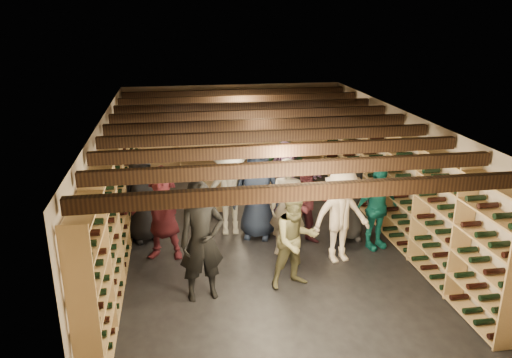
{
  "coord_description": "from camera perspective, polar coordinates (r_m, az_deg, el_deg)",
  "views": [
    {
      "loc": [
        -1.49,
        -8.57,
        4.2
      ],
      "look_at": [
        -0.04,
        0.2,
        1.16
      ],
      "focal_mm": 35.0,
      "sensor_mm": 36.0,
      "label": 1
    }
  ],
  "objects": [
    {
      "name": "ground",
      "position": [
        9.66,
        0.44,
        -6.92
      ],
      "size": [
        8.0,
        8.0,
        0.0
      ],
      "primitive_type": "plane",
      "color": "black",
      "rests_on": "ground"
    },
    {
      "name": "person_1",
      "position": [
        7.49,
        -6.22,
        -7.12
      ],
      "size": [
        0.75,
        0.56,
        1.87
      ],
      "primitive_type": "imported",
      "rotation": [
        0.0,
        0.0,
        0.18
      ],
      "color": "black",
      "rests_on": "ground"
    },
    {
      "name": "person_12",
      "position": [
        9.56,
        10.75,
        -2.23
      ],
      "size": [
        0.8,
        0.52,
        1.63
      ],
      "primitive_type": "imported",
      "rotation": [
        0.0,
        0.0,
        -0.0
      ],
      "color": "#303034",
      "rests_on": "ground"
    },
    {
      "name": "wine_rack_back",
      "position": [
        12.87,
        -2.47,
        4.78
      ],
      "size": [
        4.7,
        0.3,
        2.15
      ],
      "color": "#A98552",
      "rests_on": "ground"
    },
    {
      "name": "person_10",
      "position": [
        10.64,
        3.16,
        0.78
      ],
      "size": [
        1.15,
        0.78,
        1.81
      ],
      "primitive_type": "imported",
      "rotation": [
        0.0,
        0.0,
        -0.36
      ],
      "color": "#275537",
      "rests_on": "ground"
    },
    {
      "name": "ceiling",
      "position": [
        8.88,
        0.48,
        7.17
      ],
      "size": [
        5.5,
        8.0,
        0.01
      ],
      "primitive_type": "cube",
      "color": "beige",
      "rests_on": "walls"
    },
    {
      "name": "person_11",
      "position": [
        10.13,
        3.32,
        -0.41
      ],
      "size": [
        1.67,
        1.06,
        1.72
      ],
      "primitive_type": "imported",
      "rotation": [
        0.0,
        0.0,
        0.38
      ],
      "color": "#8E6399",
      "rests_on": "ground"
    },
    {
      "name": "crate_stack_left",
      "position": [
        10.96,
        -4.58,
        -1.35
      ],
      "size": [
        0.56,
        0.42,
        0.85
      ],
      "rotation": [
        0.0,
        0.0,
        -0.2
      ],
      "color": "#A67C57",
      "rests_on": "ground"
    },
    {
      "name": "person_9",
      "position": [
        9.62,
        -3.0,
        -1.45
      ],
      "size": [
        1.17,
        0.73,
        1.73
      ],
      "primitive_type": "imported",
      "rotation": [
        0.0,
        0.0,
        -0.08
      ],
      "color": "#A1A093",
      "rests_on": "ground"
    },
    {
      "name": "wine_rack_right",
      "position": [
        9.98,
        15.15,
        -0.06
      ],
      "size": [
        0.32,
        7.5,
        2.15
      ],
      "color": "#A98552",
      "rests_on": "ground"
    },
    {
      "name": "crate_loose",
      "position": [
        12.46,
        2.19,
        -0.44
      ],
      "size": [
        0.52,
        0.37,
        0.17
      ],
      "primitive_type": "cube",
      "rotation": [
        0.0,
        0.0,
        -0.08
      ],
      "color": "#A67C57",
      "rests_on": "ground"
    },
    {
      "name": "crate_stack_right",
      "position": [
        10.87,
        3.3,
        -2.47
      ],
      "size": [
        0.57,
        0.46,
        0.51
      ],
      "rotation": [
        0.0,
        0.0,
        -0.29
      ],
      "color": "#A67C57",
      "rests_on": "ground"
    },
    {
      "name": "person_2",
      "position": [
        7.84,
        4.52,
        -7.0
      ],
      "size": [
        0.88,
        0.75,
        1.57
      ],
      "primitive_type": "imported",
      "rotation": [
        0.0,
        0.0,
        0.23
      ],
      "color": "brown",
      "rests_on": "ground"
    },
    {
      "name": "person_4",
      "position": [
        9.32,
        13.6,
        -3.21
      ],
      "size": [
        0.99,
        0.64,
        1.57
      ],
      "primitive_type": "imported",
      "rotation": [
        0.0,
        0.0,
        0.3
      ],
      "color": "#146E66",
      "rests_on": "ground"
    },
    {
      "name": "person_0",
      "position": [
        9.58,
        -12.91,
        -2.24
      ],
      "size": [
        0.95,
        0.81,
        1.66
      ],
      "primitive_type": "imported",
      "rotation": [
        0.0,
        0.0,
        0.42
      ],
      "color": "black",
      "rests_on": "ground"
    },
    {
      "name": "wine_rack_left",
      "position": [
        9.18,
        -15.56,
        -1.76
      ],
      "size": [
        0.32,
        7.5,
        2.15
      ],
      "color": "#A98552",
      "rests_on": "ground"
    },
    {
      "name": "person_5",
      "position": [
        8.86,
        -10.55,
        -3.77
      ],
      "size": [
        1.63,
        0.85,
        1.68
      ],
      "primitive_type": "imported",
      "rotation": [
        0.0,
        0.0,
        -0.24
      ],
      "color": "maroon",
      "rests_on": "ground"
    },
    {
      "name": "person_6",
      "position": [
        9.45,
        0.16,
        -1.44
      ],
      "size": [
        1.04,
        0.84,
        1.85
      ],
      "primitive_type": "imported",
      "rotation": [
        0.0,
        0.0,
        -0.31
      ],
      "color": "#1E2841",
      "rests_on": "ground"
    },
    {
      "name": "person_8",
      "position": [
        9.23,
        5.96,
        -2.7
      ],
      "size": [
        0.81,
        0.64,
        1.65
      ],
      "primitive_type": "imported",
      "rotation": [
        0.0,
        0.0,
        0.02
      ],
      "color": "#441B23",
      "rests_on": "ground"
    },
    {
      "name": "ceiling_joists",
      "position": [
        8.91,
        0.47,
        6.28
      ],
      "size": [
        5.4,
        7.12,
        0.18
      ],
      "color": "black",
      "rests_on": "ground"
    },
    {
      "name": "walls",
      "position": [
        9.2,
        0.46,
        -0.17
      ],
      "size": [
        5.52,
        8.02,
        2.4
      ],
      "color": "tan",
      "rests_on": "ground"
    },
    {
      "name": "person_7",
      "position": [
        8.81,
        3.65,
        -3.31
      ],
      "size": [
        0.75,
        0.61,
        1.76
      ],
      "primitive_type": "imported",
      "rotation": [
        0.0,
        0.0,
        -0.34
      ],
      "color": "gray",
      "rests_on": "ground"
    },
    {
      "name": "person_3",
      "position": [
        8.68,
        9.71,
        -4.15
      ],
      "size": [
        1.19,
        0.82,
        1.69
      ],
      "primitive_type": "imported",
      "rotation": [
        0.0,
        0.0,
        0.18
      ],
      "color": "beige",
      "rests_on": "ground"
    }
  ]
}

